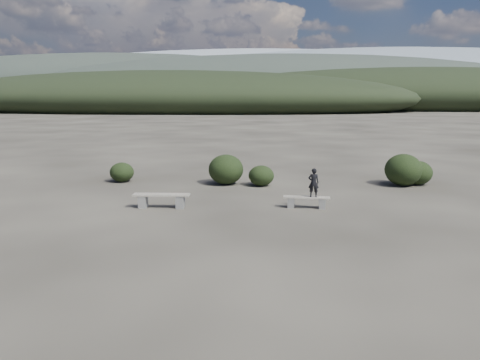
{
  "coord_description": "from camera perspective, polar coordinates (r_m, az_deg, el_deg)",
  "views": [
    {
      "loc": [
        0.84,
        -11.53,
        3.92
      ],
      "look_at": [
        -0.47,
        3.5,
        1.1
      ],
      "focal_mm": 35.0,
      "sensor_mm": 36.0,
      "label": 1
    }
  ],
  "objects": [
    {
      "name": "bench_right",
      "position": [
        16.29,
        8.11,
        -2.57
      ],
      "size": [
        1.62,
        0.42,
        0.4
      ],
      "rotation": [
        0.0,
        0.0,
        -0.05
      ],
      "color": "slate",
      "rests_on": "ground"
    },
    {
      "name": "bench_left",
      "position": [
        16.37,
        -9.55,
        -2.35
      ],
      "size": [
        1.97,
        0.51,
        0.49
      ],
      "rotation": [
        0.0,
        0.0,
        0.05
      ],
      "color": "slate",
      "rests_on": "ground"
    },
    {
      "name": "shrub_a",
      "position": [
        21.52,
        -14.21,
        0.93
      ],
      "size": [
        1.06,
        1.06,
        0.87
      ],
      "primitive_type": "ellipsoid",
      "color": "black",
      "rests_on": "ground"
    },
    {
      "name": "ground",
      "position": [
        12.21,
        0.78,
        -8.14
      ],
      "size": [
        1200.0,
        1200.0,
        0.0
      ],
      "primitive_type": "plane",
      "color": "#28251F",
      "rests_on": "ground"
    },
    {
      "name": "seated_person",
      "position": [
        16.15,
        8.95,
        -0.32
      ],
      "size": [
        0.37,
        0.24,
        1.0
      ],
      "primitive_type": "imported",
      "rotation": [
        0.0,
        0.0,
        3.14
      ],
      "color": "black",
      "rests_on": "bench_right"
    },
    {
      "name": "mountain_ridges",
      "position": [
        350.76,
        3.71,
        11.69
      ],
      "size": [
        500.0,
        400.0,
        56.0
      ],
      "color": "black",
      "rests_on": "ground"
    },
    {
      "name": "shrub_b",
      "position": [
        20.28,
        -1.73,
        1.3
      ],
      "size": [
        1.52,
        1.52,
        1.3
      ],
      "primitive_type": "ellipsoid",
      "color": "black",
      "rests_on": "ground"
    },
    {
      "name": "shrub_e",
      "position": [
        21.62,
        20.83,
        0.83
      ],
      "size": [
        1.24,
        1.24,
        1.04
      ],
      "primitive_type": "ellipsoid",
      "color": "black",
      "rests_on": "ground"
    },
    {
      "name": "shrub_d",
      "position": [
        21.15,
        19.29,
        1.18
      ],
      "size": [
        1.56,
        1.56,
        1.36
      ],
      "primitive_type": "ellipsoid",
      "color": "black",
      "rests_on": "ground"
    },
    {
      "name": "shrub_c",
      "position": [
        19.97,
        2.61,
        0.53
      ],
      "size": [
        1.09,
        1.09,
        0.87
      ],
      "primitive_type": "ellipsoid",
      "color": "black",
      "rests_on": "ground"
    }
  ]
}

